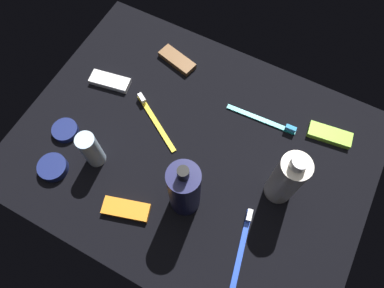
% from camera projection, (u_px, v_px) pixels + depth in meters
% --- Properties ---
extents(ground_plane, '(0.84, 0.64, 0.01)m').
position_uv_depth(ground_plane, '(192.00, 150.00, 0.84)').
color(ground_plane, black).
extents(lotion_bottle, '(0.07, 0.07, 0.20)m').
position_uv_depth(lotion_bottle, '(184.00, 190.00, 0.70)').
color(lotion_bottle, '#1C1E4A').
rests_on(lotion_bottle, ground_plane).
extents(bodywash_bottle, '(0.06, 0.06, 0.19)m').
position_uv_depth(bodywash_bottle, '(288.00, 177.00, 0.71)').
color(bodywash_bottle, silver).
rests_on(bodywash_bottle, ground_plane).
extents(deodorant_stick, '(0.04, 0.04, 0.11)m').
position_uv_depth(deodorant_stick, '(91.00, 150.00, 0.77)').
color(deodorant_stick, silver).
rests_on(deodorant_stick, ground_plane).
extents(toothbrush_yellow, '(0.16, 0.10, 0.02)m').
position_uv_depth(toothbrush_yellow, '(154.00, 119.00, 0.86)').
color(toothbrush_yellow, yellow).
rests_on(toothbrush_yellow, ground_plane).
extents(toothbrush_teal, '(0.18, 0.02, 0.02)m').
position_uv_depth(toothbrush_teal, '(265.00, 120.00, 0.86)').
color(toothbrush_teal, teal).
rests_on(toothbrush_teal, ground_plane).
extents(toothbrush_blue, '(0.05, 0.18, 0.02)m').
position_uv_depth(toothbrush_blue, '(242.00, 245.00, 0.73)').
color(toothbrush_blue, blue).
rests_on(toothbrush_blue, ground_plane).
extents(snack_bar_orange, '(0.11, 0.07, 0.01)m').
position_uv_depth(snack_bar_orange, '(126.00, 209.00, 0.76)').
color(snack_bar_orange, orange).
rests_on(snack_bar_orange, ground_plane).
extents(snack_bar_brown, '(0.11, 0.06, 0.01)m').
position_uv_depth(snack_bar_brown, '(177.00, 60.00, 0.93)').
color(snack_bar_brown, brown).
rests_on(snack_bar_brown, ground_plane).
extents(snack_bar_white, '(0.11, 0.06, 0.01)m').
position_uv_depth(snack_bar_white, '(110.00, 81.00, 0.90)').
color(snack_bar_white, white).
rests_on(snack_bar_white, ground_plane).
extents(snack_bar_lime, '(0.11, 0.05, 0.01)m').
position_uv_depth(snack_bar_lime, '(330.00, 135.00, 0.84)').
color(snack_bar_lime, '#8CD133').
rests_on(snack_bar_lime, ground_plane).
extents(cream_tin_left, '(0.06, 0.06, 0.02)m').
position_uv_depth(cream_tin_left, '(65.00, 130.00, 0.84)').
color(cream_tin_left, navy).
rests_on(cream_tin_left, ground_plane).
extents(cream_tin_right, '(0.07, 0.07, 0.02)m').
position_uv_depth(cream_tin_right, '(53.00, 167.00, 0.80)').
color(cream_tin_right, navy).
rests_on(cream_tin_right, ground_plane).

